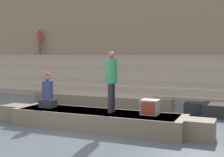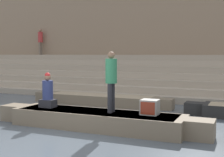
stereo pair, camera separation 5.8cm
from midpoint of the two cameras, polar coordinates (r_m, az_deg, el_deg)
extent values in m
plane|color=#4C5660|center=(8.37, -11.25, -11.02)|extent=(120.00, 120.00, 0.00)
cube|color=tan|center=(16.63, 7.07, -2.69)|extent=(36.00, 4.33, 0.31)
cube|color=#B2A28D|center=(16.89, 7.38, -1.52)|extent=(36.00, 3.71, 0.31)
cube|color=tan|center=(17.16, 7.67, -0.38)|extent=(36.00, 3.09, 0.31)
cube|color=#B2A28D|center=(17.43, 7.96, 0.72)|extent=(36.00, 2.47, 0.31)
cube|color=tan|center=(17.71, 8.23, 1.78)|extent=(36.00, 1.85, 0.31)
cube|color=#B2A28D|center=(18.00, 8.50, 2.81)|extent=(36.00, 1.24, 0.31)
cube|color=tan|center=(18.29, 8.76, 3.81)|extent=(36.00, 0.62, 0.31)
cube|color=#937A60|center=(19.19, 9.49, 7.10)|extent=(34.20, 1.20, 6.24)
cube|color=brown|center=(18.67, 8.92, -1.48)|extent=(34.20, 0.12, 0.60)
cube|color=#756651|center=(9.44, -2.73, -7.55)|extent=(5.31, 1.25, 0.51)
cube|color=beige|center=(9.39, -2.74, -6.17)|extent=(4.89, 1.15, 0.05)
cube|color=#756651|center=(8.58, 16.00, -8.94)|extent=(0.74, 0.69, 0.51)
cube|color=#756651|center=(11.08, -17.03, -5.94)|extent=(0.74, 0.69, 0.51)
cylinder|color=olive|center=(10.40, -4.93, -5.55)|extent=(2.59, 0.04, 0.04)
cylinder|color=#28282D|center=(9.25, 0.26, -3.46)|extent=(0.14, 0.14, 0.86)
cylinder|color=#28282D|center=(9.08, -0.20, -3.61)|extent=(0.14, 0.14, 0.86)
cylinder|color=#338456|center=(9.09, 0.03, 1.39)|extent=(0.34, 0.34, 0.72)
sphere|color=#8C664C|center=(9.08, 0.03, 4.30)|extent=(0.20, 0.20, 0.20)
cube|color=#28282D|center=(10.27, -11.48, -4.48)|extent=(0.48, 0.37, 0.25)
cylinder|color=navy|center=(10.22, -11.52, -2.09)|extent=(0.34, 0.34, 0.61)
sphere|color=#8C664C|center=(10.18, -11.55, 0.19)|extent=(0.20, 0.20, 0.20)
sphere|color=red|center=(10.17, -11.56, 0.59)|extent=(0.17, 0.17, 0.17)
cube|color=#9E998E|center=(8.91, 7.13, -5.21)|extent=(0.49, 0.43, 0.43)
cube|color=#99331E|center=(8.70, 6.72, -5.44)|extent=(0.41, 0.02, 0.35)
cube|color=black|center=(12.00, 14.96, -5.29)|extent=(0.67, 0.62, 0.44)
cube|color=#756651|center=(13.73, -2.08, -3.92)|extent=(5.05, 1.13, 0.44)
cube|color=tan|center=(13.70, -2.08, -3.12)|extent=(4.65, 1.03, 0.05)
cube|color=#756651|center=(12.77, 9.71, -4.61)|extent=(0.71, 0.62, 0.44)
cube|color=#756651|center=(15.17, -11.97, -3.21)|extent=(0.71, 0.62, 0.44)
cylinder|color=#473828|center=(14.07, -12.18, -2.62)|extent=(0.14, 0.14, 1.02)
cylinder|color=#756656|center=(21.98, -12.71, 5.36)|extent=(0.14, 0.14, 0.84)
cylinder|color=#756656|center=(21.84, -12.99, 5.36)|extent=(0.14, 0.14, 0.84)
cylinder|color=#B23333|center=(21.94, -12.89, 7.37)|extent=(0.33, 0.33, 0.70)
sphere|color=#8C664C|center=(21.97, -12.91, 8.55)|extent=(0.20, 0.20, 0.20)
camera|label=1|loc=(0.03, -89.84, 0.01)|focal=50.00mm
camera|label=2|loc=(0.03, 90.16, -0.01)|focal=50.00mm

